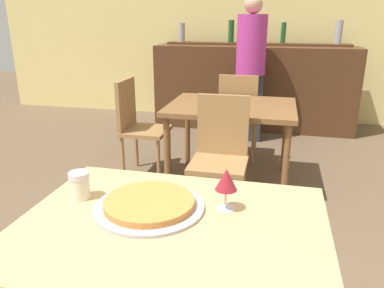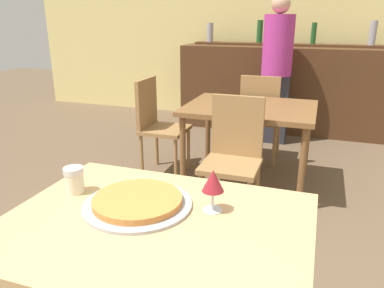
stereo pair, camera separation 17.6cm
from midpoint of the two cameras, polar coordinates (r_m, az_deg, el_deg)
wall_back at (r=5.53m, az=15.61°, el=17.78°), size 8.00×0.05×2.80m
dining_table_near at (r=1.35m, az=-1.86°, el=-15.06°), size 1.06×0.81×0.77m
dining_table_far at (r=3.24m, az=10.36°, el=4.40°), size 1.08×0.84×0.72m
bar_counter at (r=5.10m, az=14.34°, el=8.12°), size 2.60×0.56×1.08m
bar_back_shelf at (r=5.17m, az=15.03°, el=14.89°), size 2.39×0.24×0.32m
chair_far_side_front at (r=2.72m, az=8.20°, el=-1.11°), size 0.40×0.40×0.90m
chair_far_side_back at (r=3.84m, az=11.66°, el=4.57°), size 0.40×0.40×0.90m
chair_far_side_left at (r=3.51m, az=-3.96°, el=3.57°), size 0.40×0.40×0.90m
pizza_tray at (r=1.40m, az=-4.72°, el=-8.90°), size 0.40×0.40×0.04m
cheese_shaker at (r=1.53m, az=-14.40°, el=-5.40°), size 0.08×0.08×0.11m
person_standing at (r=4.48m, az=13.89°, el=11.47°), size 0.34×0.34×1.67m
wine_glass at (r=1.33m, az=7.02°, el=-5.84°), size 0.08×0.08×0.16m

